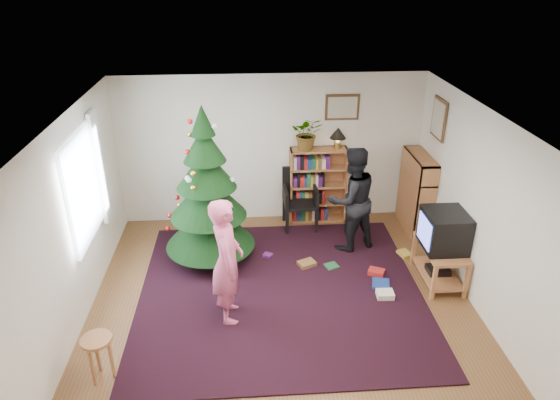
{
  "coord_description": "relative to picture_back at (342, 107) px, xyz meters",
  "views": [
    {
      "loc": [
        -0.41,
        -5.26,
        4.13
      ],
      "look_at": [
        0.04,
        0.9,
        1.1
      ],
      "focal_mm": 32.0,
      "sensor_mm": 36.0,
      "label": 1
    }
  ],
  "objects": [
    {
      "name": "rug",
      "position": [
        -1.15,
        -2.17,
        -1.94
      ],
      "size": [
        3.8,
        3.6,
        0.02
      ],
      "primitive_type": "cube",
      "color": "black",
      "rests_on": "floor"
    },
    {
      "name": "floor_clutter",
      "position": [
        -0.12,
        -1.77,
        -1.91
      ],
      "size": [
        2.29,
        1.31,
        0.08
      ],
      "color": "#A51E19",
      "rests_on": "rug"
    },
    {
      "name": "tv_stand",
      "position": [
        1.07,
        -2.07,
        -1.62
      ],
      "size": [
        0.5,
        0.91,
        0.55
      ],
      "color": "#AE713E",
      "rests_on": "floor"
    },
    {
      "name": "bookshelf_back",
      "position": [
        -0.37,
        -0.14,
        -1.29
      ],
      "size": [
        0.95,
        0.3,
        1.3
      ],
      "color": "#AE713E",
      "rests_on": "floor"
    },
    {
      "name": "potted_plant",
      "position": [
        -0.57,
        -0.14,
        -0.38
      ],
      "size": [
        0.54,
        0.48,
        0.55
      ],
      "primitive_type": "imported",
      "rotation": [
        0.0,
        0.0,
        -0.1
      ],
      "color": "gray",
      "rests_on": "bookshelf_back"
    },
    {
      "name": "person_standing",
      "position": [
        -1.83,
        -2.64,
        -1.13
      ],
      "size": [
        0.44,
        0.63,
        1.65
      ],
      "primitive_type": "imported",
      "rotation": [
        0.0,
        0.0,
        1.64
      ],
      "color": "#D0537B",
      "rests_on": "rug"
    },
    {
      "name": "armchair",
      "position": [
        -0.69,
        -0.26,
        -1.41
      ],
      "size": [
        0.56,
        0.56,
        1.0
      ],
      "rotation": [
        0.0,
        0.0,
        0.03
      ],
      "color": "black",
      "rests_on": "rug"
    },
    {
      "name": "window_pane",
      "position": [
        -3.62,
        -1.88,
        -0.45
      ],
      "size": [
        0.04,
        1.2,
        1.4
      ],
      "primitive_type": "cube",
      "color": "silver",
      "rests_on": "wall_left"
    },
    {
      "name": "curtain",
      "position": [
        -3.58,
        -1.18,
        -0.45
      ],
      "size": [
        0.06,
        0.35,
        1.6
      ],
      "primitive_type": "cube",
      "color": "silver",
      "rests_on": "wall_left"
    },
    {
      "name": "bookshelf_right",
      "position": [
        1.19,
        -0.55,
        -1.29
      ],
      "size": [
        0.3,
        0.95,
        1.3
      ],
      "rotation": [
        0.0,
        0.0,
        1.57
      ],
      "color": "#AE713E",
      "rests_on": "floor"
    },
    {
      "name": "wall_left",
      "position": [
        -3.65,
        -2.48,
        -0.7
      ],
      "size": [
        0.02,
        5.0,
        2.5
      ],
      "primitive_type": "cube",
      "color": "silver",
      "rests_on": "floor"
    },
    {
      "name": "wall_front",
      "position": [
        -1.15,
        -4.97,
        -0.7
      ],
      "size": [
        5.0,
        0.02,
        2.5
      ],
      "primitive_type": "cube",
      "color": "silver",
      "rests_on": "floor"
    },
    {
      "name": "picture_right",
      "position": [
        1.33,
        -0.73,
        0.0
      ],
      "size": [
        0.03,
        0.5,
        0.6
      ],
      "color": "#4C3319",
      "rests_on": "wall_right"
    },
    {
      "name": "stool",
      "position": [
        -3.19,
        -3.58,
        -1.53
      ],
      "size": [
        0.33,
        0.33,
        0.54
      ],
      "color": "#AE713E",
      "rests_on": "floor"
    },
    {
      "name": "person_by_chair",
      "position": [
        0.0,
        -1.08,
        -1.12
      ],
      "size": [
        0.98,
        0.88,
        1.66
      ],
      "primitive_type": "imported",
      "rotation": [
        0.0,
        0.0,
        3.51
      ],
      "color": "black",
      "rests_on": "rug"
    },
    {
      "name": "floor",
      "position": [
        -1.15,
        -2.48,
        -1.95
      ],
      "size": [
        5.0,
        5.0,
        0.0
      ],
      "primitive_type": "plane",
      "color": "brown",
      "rests_on": "ground"
    },
    {
      "name": "table_lamp",
      "position": [
        -0.07,
        -0.14,
        -0.41
      ],
      "size": [
        0.27,
        0.27,
        0.36
      ],
      "color": "#A57F33",
      "rests_on": "bookshelf_back"
    },
    {
      "name": "christmas_tree",
      "position": [
        -2.13,
        -1.27,
        -0.96
      ],
      "size": [
        1.31,
        1.31,
        2.39
      ],
      "rotation": [
        0.0,
        0.0,
        0.23
      ],
      "color": "#3F2816",
      "rests_on": "rug"
    },
    {
      "name": "picture_back",
      "position": [
        0.0,
        0.0,
        0.0
      ],
      "size": [
        0.55,
        0.03,
        0.42
      ],
      "color": "#4C3319",
      "rests_on": "wall_back"
    },
    {
      "name": "crt_tv",
      "position": [
        1.07,
        -2.07,
        -1.14
      ],
      "size": [
        0.56,
        0.6,
        0.52
      ],
      "color": "black",
      "rests_on": "tv_stand"
    },
    {
      "name": "wall_right",
      "position": [
        1.35,
        -2.48,
        -0.7
      ],
      "size": [
        0.02,
        5.0,
        2.5
      ],
      "primitive_type": "cube",
      "color": "silver",
      "rests_on": "floor"
    },
    {
      "name": "ceiling",
      "position": [
        -1.15,
        -2.48,
        0.55
      ],
      "size": [
        5.0,
        5.0,
        0.0
      ],
      "primitive_type": "plane",
      "rotation": [
        3.14,
        0.0,
        0.0
      ],
      "color": "white",
      "rests_on": "wall_back"
    },
    {
      "name": "wall_back",
      "position": [
        -1.15,
        0.02,
        -0.7
      ],
      "size": [
        5.0,
        0.02,
        2.5
      ],
      "primitive_type": "cube",
      "color": "silver",
      "rests_on": "floor"
    }
  ]
}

